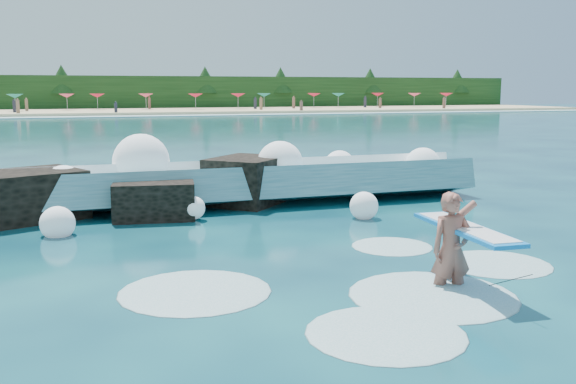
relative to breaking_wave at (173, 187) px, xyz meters
The scene contains 11 objects.
ground 7.79m from the breaking_wave, 91.64° to the right, with size 200.00×200.00×0.00m, color #07263C.
beach 70.23m from the breaking_wave, 90.18° to the left, with size 140.00×20.00×0.40m, color tan.
wet_band 59.23m from the breaking_wave, 90.21° to the left, with size 140.00×5.00×0.08m, color silver.
treeline 80.25m from the breaking_wave, 90.16° to the left, with size 140.00×4.00×5.00m, color black.
breaking_wave is the anchor object (origin of this frame).
rock_cluster 1.22m from the breaking_wave, 150.02° to the right, with size 8.61×3.44×1.49m.
surfer_with_board 9.15m from the breaking_wave, 70.28° to the right, with size 1.03×2.99×1.85m.
wave_spray 1.07m from the breaking_wave, behind, with size 15.84×4.72×2.05m.
surf_foam 8.69m from the breaking_wave, 75.76° to the right, with size 8.99×5.98×0.13m.
beach_umbrellas 71.77m from the breaking_wave, 90.32° to the left, with size 112.25×6.45×0.50m.
beachgoers 66.88m from the breaking_wave, 86.21° to the left, with size 95.90×12.68×1.93m.
Camera 1 is at (-2.40, -9.31, 3.13)m, focal length 40.00 mm.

